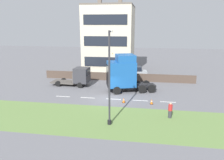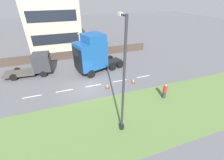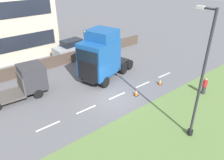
{
  "view_description": "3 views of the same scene",
  "coord_description": "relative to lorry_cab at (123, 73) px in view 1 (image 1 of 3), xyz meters",
  "views": [
    {
      "loc": [
        -24.58,
        -4.42,
        8.72
      ],
      "look_at": [
        -1.15,
        -0.7,
        2.67
      ],
      "focal_mm": 35.0,
      "sensor_mm": 36.0,
      "label": 1
    },
    {
      "loc": [
        -14.23,
        1.99,
        9.22
      ],
      "look_at": [
        -2.61,
        -2.03,
        1.93
      ],
      "focal_mm": 24.0,
      "sensor_mm": 36.0,
      "label": 2
    },
    {
      "loc": [
        -12.25,
        9.77,
        10.2
      ],
      "look_at": [
        0.55,
        -0.57,
        1.39
      ],
      "focal_mm": 35.0,
      "sensor_mm": 36.0,
      "label": 3
    }
  ],
  "objects": [
    {
      "name": "lane_markings",
      "position": [
        -3.35,
        0.76,
        -2.47
      ],
      "size": [
        0.16,
        14.6,
        0.0
      ],
      "color": "white",
      "rests_on": "ground"
    },
    {
      "name": "boundary_wall",
      "position": [
        5.65,
        1.46,
        -1.86
      ],
      "size": [
        0.25,
        24.0,
        1.23
      ],
      "color": "#4C3D33",
      "rests_on": "ground"
    },
    {
      "name": "parked_car",
      "position": [
        7.4,
        -0.91,
        -1.49
      ],
      "size": [
        2.3,
        4.62,
        2.02
      ],
      "rotation": [
        0.0,
        0.0,
        0.12
      ],
      "color": "#9EA3A8",
      "rests_on": "ground"
    },
    {
      "name": "traffic_cone_lead",
      "position": [
        -4.33,
        -0.58,
        -2.19
      ],
      "size": [
        0.36,
        0.36,
        0.58
      ],
      "color": "black",
      "rests_on": "ground"
    },
    {
      "name": "grass_verge",
      "position": [
        -9.35,
        1.46,
        -2.47
      ],
      "size": [
        7.0,
        44.0,
        0.01
      ],
      "color": "#607F42",
      "rests_on": "ground"
    },
    {
      "name": "pedestrian",
      "position": [
        -7.84,
        -5.4,
        -1.73
      ],
      "size": [
        0.39,
        0.39,
        1.53
      ],
      "color": "#333338",
      "rests_on": "ground"
    },
    {
      "name": "building_block",
      "position": [
        14.33,
        4.11,
        3.62
      ],
      "size": [
        10.42,
        8.8,
        13.28
      ],
      "color": "beige",
      "rests_on": "ground"
    },
    {
      "name": "flatbed_truck",
      "position": [
        1.63,
        6.58,
        -1.05
      ],
      "size": [
        2.42,
        5.73,
        2.71
      ],
      "rotation": [
        0.0,
        0.0,
        3.08
      ],
      "color": "#333338",
      "rests_on": "ground"
    },
    {
      "name": "ground_plane",
      "position": [
        -3.35,
        1.46,
        -2.47
      ],
      "size": [
        120.0,
        120.0,
        0.0
      ],
      "primitive_type": "plane",
      "color": "slate",
      "rests_on": "ground"
    },
    {
      "name": "lamp_post",
      "position": [
        -10.08,
        0.1,
        1.32
      ],
      "size": [
        1.3,
        0.36,
        8.26
      ],
      "color": "black",
      "rests_on": "ground"
    },
    {
      "name": "traffic_cone_trailing",
      "position": [
        -4.33,
        -3.73,
        -2.19
      ],
      "size": [
        0.36,
        0.36,
        0.58
      ],
      "color": "black",
      "rests_on": "ground"
    },
    {
      "name": "lorry_cab",
      "position": [
        0.0,
        0.0,
        0.0
      ],
      "size": [
        4.42,
        6.77,
        5.08
      ],
      "rotation": [
        0.0,
        0.0,
        0.32
      ],
      "color": "black",
      "rests_on": "ground"
    }
  ]
}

